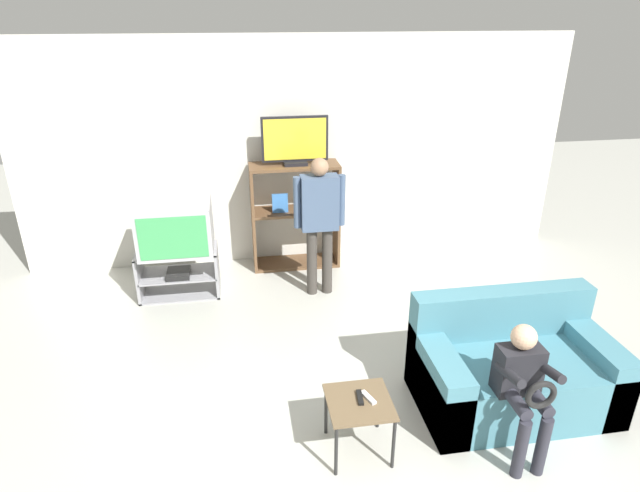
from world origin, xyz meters
TOP-DOWN VIEW (x-y plane):
  - wall_back at (0.00, 3.91)m, footprint 6.40×0.06m
  - tv_stand at (-1.42, 3.12)m, footprint 0.84×0.44m
  - television_main at (-1.40, 3.12)m, footprint 0.74×0.60m
  - media_shelf at (-0.10, 3.64)m, footprint 1.01×0.39m
  - television_flat at (-0.08, 3.63)m, footprint 0.74×0.20m
  - snack_table at (-0.03, 0.61)m, footprint 0.44×0.44m
  - remote_control_black at (-0.02, 0.64)m, footprint 0.05×0.15m
  - remote_control_white at (0.04, 0.63)m, footprint 0.09×0.15m
  - couch at (1.26, 0.93)m, footprint 1.46×0.84m
  - person_standing_adult at (0.07, 2.90)m, footprint 0.53×0.20m
  - person_seated_child at (1.04, 0.43)m, footprint 0.33×0.43m

SIDE VIEW (x-z plane):
  - tv_stand at x=-1.42m, z-range 0.00..0.51m
  - couch at x=1.26m, z-range -0.13..0.71m
  - snack_table at x=-0.03m, z-range 0.16..0.59m
  - remote_control_black at x=-0.02m, z-range 0.43..0.45m
  - remote_control_white at x=0.04m, z-range 0.43..0.45m
  - person_seated_child at x=1.04m, z-range 0.10..1.07m
  - media_shelf at x=-0.10m, z-range 0.01..1.25m
  - television_main at x=-1.40m, z-range 0.52..1.04m
  - person_standing_adult at x=0.07m, z-range 0.15..1.65m
  - wall_back at x=0.00m, z-range 0.00..2.60m
  - television_flat at x=-0.08m, z-range 1.22..1.76m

